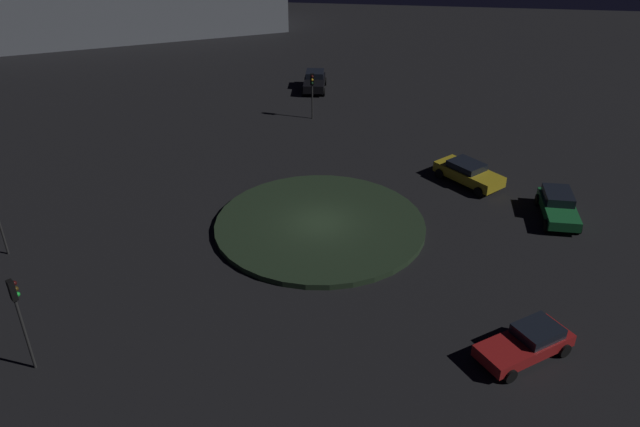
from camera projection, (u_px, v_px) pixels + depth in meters
ground_plane at (320, 227)px, 36.24m from camera, size 120.60×120.60×0.00m
roundabout_island at (320, 225)px, 36.16m from camera, size 12.07×12.07×0.32m
car_green at (558, 206)px, 36.87m from camera, size 2.09×4.29×1.43m
car_black at (315, 81)px, 56.52m from camera, size 2.25×4.19×1.53m
car_red at (527, 342)px, 26.76m from camera, size 4.50×3.91×1.32m
car_yellow at (468, 173)px, 40.68m from camera, size 4.50×4.50×1.39m
traffic_light_north at (312, 87)px, 49.50m from camera, size 0.33×0.38×3.71m
traffic_light_southwest at (18, 307)px, 24.85m from camera, size 0.38×0.39×4.48m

